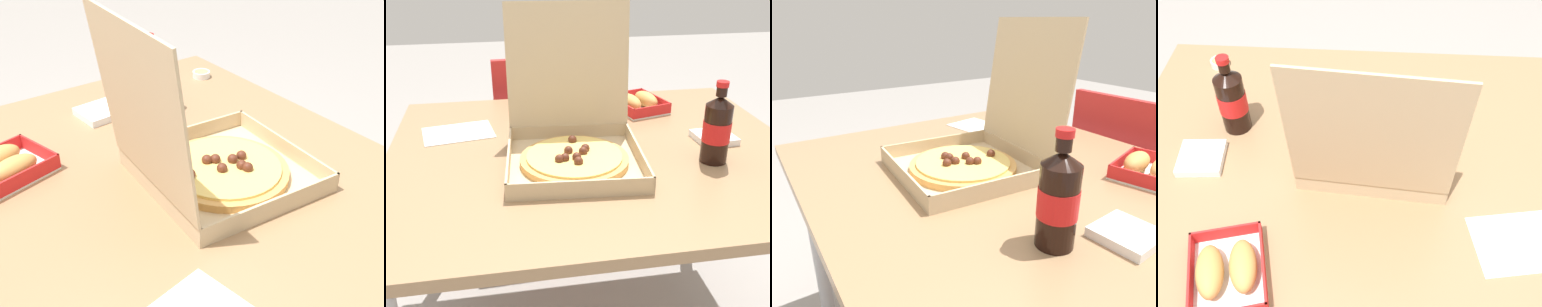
# 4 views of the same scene
# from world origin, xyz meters

# --- Properties ---
(dining_table) EXTENTS (1.17, 1.00, 0.71)m
(dining_table) POSITION_xyz_m (0.00, 0.00, 0.64)
(dining_table) COLOR #997551
(dining_table) RESTS_ON ground_plane
(chair) EXTENTS (0.42, 0.42, 0.83)m
(chair) POSITION_xyz_m (-0.11, 0.73, 0.48)
(chair) COLOR red
(chair) RESTS_ON ground_plane
(pizza_box_open) EXTENTS (0.38, 0.43, 0.40)m
(pizza_box_open) POSITION_xyz_m (-0.07, -0.05, 0.76)
(pizza_box_open) COLOR tan
(pizza_box_open) RESTS_ON dining_table
(bread_side_box) EXTENTS (0.19, 0.22, 0.06)m
(bread_side_box) POSITION_xyz_m (0.22, 0.31, 0.73)
(bread_side_box) COLOR white
(bread_side_box) RESTS_ON dining_table
(cola_bottle) EXTENTS (0.07, 0.07, 0.22)m
(cola_bottle) POSITION_xyz_m (0.30, -0.13, 0.80)
(cola_bottle) COLOR black
(cola_bottle) RESTS_ON dining_table
(paper_menu) EXTENTS (0.23, 0.18, 0.00)m
(paper_menu) POSITION_xyz_m (-0.40, 0.19, 0.71)
(paper_menu) COLOR white
(paper_menu) RESTS_ON dining_table
(napkin_pile) EXTENTS (0.12, 0.12, 0.02)m
(napkin_pile) POSITION_xyz_m (0.36, -0.00, 0.72)
(napkin_pile) COLOR white
(napkin_pile) RESTS_ON dining_table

